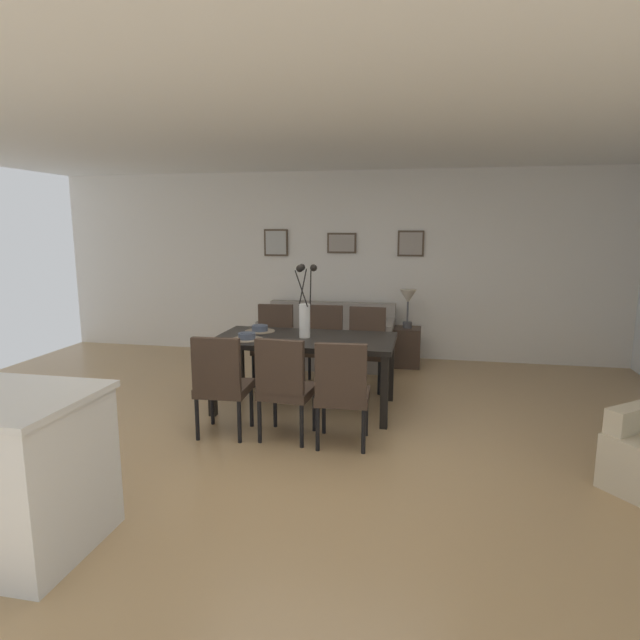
# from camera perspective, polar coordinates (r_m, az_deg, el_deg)

# --- Properties ---
(ground_plane) EXTENTS (9.00, 9.00, 0.00)m
(ground_plane) POSITION_cam_1_polar(r_m,az_deg,el_deg) (4.67, -0.98, -13.16)
(ground_plane) COLOR tan
(back_wall_panel) EXTENTS (9.00, 0.10, 2.60)m
(back_wall_panel) POSITION_cam_1_polar(r_m,az_deg,el_deg) (7.52, 4.36, 5.92)
(back_wall_panel) COLOR white
(back_wall_panel) RESTS_ON ground
(ceiling_panel) EXTENTS (9.00, 7.20, 0.08)m
(ceiling_panel) POSITION_cam_1_polar(r_m,az_deg,el_deg) (4.75, 0.02, 19.74)
(ceiling_panel) COLOR white
(dining_table) EXTENTS (1.80, 0.93, 0.74)m
(dining_table) POSITION_cam_1_polar(r_m,az_deg,el_deg) (5.34, -1.65, -2.70)
(dining_table) COLOR black
(dining_table) RESTS_ON ground
(dining_chair_near_left) EXTENTS (0.46, 0.46, 0.92)m
(dining_chair_near_left) POSITION_cam_1_polar(r_m,az_deg,el_deg) (4.72, -10.63, -6.49)
(dining_chair_near_left) COLOR #3D2D23
(dining_chair_near_left) RESTS_ON ground
(dining_chair_near_right) EXTENTS (0.47, 0.47, 0.92)m
(dining_chair_near_right) POSITION_cam_1_polar(r_m,az_deg,el_deg) (6.31, -4.99, -2.14)
(dining_chair_near_right) COLOR #3D2D23
(dining_chair_near_right) RESTS_ON ground
(dining_chair_far_left) EXTENTS (0.47, 0.47, 0.92)m
(dining_chair_far_left) POSITION_cam_1_polar(r_m,az_deg,el_deg) (4.57, -3.87, -6.87)
(dining_chair_far_left) COLOR #3D2D23
(dining_chair_far_left) RESTS_ON ground
(dining_chair_far_right) EXTENTS (0.46, 0.46, 0.92)m
(dining_chair_far_right) POSITION_cam_1_polar(r_m,az_deg,el_deg) (6.22, 0.38, -2.29)
(dining_chair_far_right) COLOR #3D2D23
(dining_chair_far_right) RESTS_ON ground
(dining_chair_mid_left) EXTENTS (0.46, 0.46, 0.92)m
(dining_chair_mid_left) POSITION_cam_1_polar(r_m,az_deg,el_deg) (4.43, 2.40, -7.42)
(dining_chair_mid_left) COLOR #3D2D23
(dining_chair_mid_left) RESTS_ON ground
(dining_chair_mid_right) EXTENTS (0.45, 0.45, 0.92)m
(dining_chair_mid_right) POSITION_cam_1_polar(r_m,az_deg,el_deg) (6.10, 4.98, -2.56)
(dining_chair_mid_right) COLOR #3D2D23
(dining_chair_mid_right) RESTS_ON ground
(centerpiece_vase) EXTENTS (0.21, 0.23, 0.73)m
(centerpiece_vase) POSITION_cam_1_polar(r_m,az_deg,el_deg) (5.27, -1.66, 1.12)
(centerpiece_vase) COLOR white
(centerpiece_vase) RESTS_ON dining_table
(placemat_near_left) EXTENTS (0.32, 0.32, 0.01)m
(placemat_near_left) POSITION_cam_1_polar(r_m,az_deg,el_deg) (5.27, -7.90, -2.06)
(placemat_near_left) COLOR #7F705B
(placemat_near_left) RESTS_ON dining_table
(bowl_near_left) EXTENTS (0.17, 0.17, 0.07)m
(bowl_near_left) POSITION_cam_1_polar(r_m,az_deg,el_deg) (5.26, -7.91, -1.67)
(bowl_near_left) COLOR #475166
(bowl_near_left) RESTS_ON dining_table
(placemat_near_right) EXTENTS (0.32, 0.32, 0.01)m
(placemat_near_right) POSITION_cam_1_polar(r_m,az_deg,el_deg) (5.66, -6.51, -1.19)
(placemat_near_right) COLOR #7F705B
(placemat_near_right) RESTS_ON dining_table
(bowl_near_right) EXTENTS (0.17, 0.17, 0.07)m
(bowl_near_right) POSITION_cam_1_polar(r_m,az_deg,el_deg) (5.65, -6.52, -0.82)
(bowl_near_right) COLOR #475166
(bowl_near_right) RESTS_ON dining_table
(sofa) EXTENTS (1.76, 0.84, 0.80)m
(sofa) POSITION_cam_1_polar(r_m,az_deg,el_deg) (7.18, 0.91, -2.49)
(sofa) COLOR gray
(sofa) RESTS_ON ground
(side_table) EXTENTS (0.36, 0.36, 0.52)m
(side_table) POSITION_cam_1_polar(r_m,az_deg,el_deg) (7.12, 9.33, -2.90)
(side_table) COLOR #3D2D23
(side_table) RESTS_ON ground
(table_lamp) EXTENTS (0.22, 0.22, 0.51)m
(table_lamp) POSITION_cam_1_polar(r_m,az_deg,el_deg) (7.00, 9.48, 2.16)
(table_lamp) COLOR #4C4C51
(table_lamp) RESTS_ON side_table
(framed_picture_left) EXTENTS (0.35, 0.03, 0.38)m
(framed_picture_left) POSITION_cam_1_polar(r_m,az_deg,el_deg) (7.68, -4.77, 8.33)
(framed_picture_left) COLOR #473828
(framed_picture_center) EXTENTS (0.41, 0.03, 0.28)m
(framed_picture_center) POSITION_cam_1_polar(r_m,az_deg,el_deg) (7.47, 2.36, 8.31)
(framed_picture_center) COLOR #473828
(framed_picture_right) EXTENTS (0.36, 0.03, 0.35)m
(framed_picture_right) POSITION_cam_1_polar(r_m,az_deg,el_deg) (7.38, 9.79, 8.15)
(framed_picture_right) COLOR #473828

